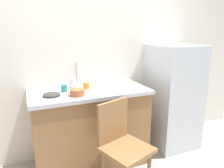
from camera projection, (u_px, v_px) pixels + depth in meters
back_wall at (91, 50)px, 2.56m from camera, size 4.80×0.10×2.59m
cabinet_base at (90, 129)px, 2.40m from camera, size 1.24×0.60×0.85m
countertop at (89, 91)px, 2.29m from camera, size 1.28×0.64×0.04m
faucet at (77, 74)px, 2.45m from camera, size 0.02×0.02×0.27m
refrigerator at (172, 96)px, 2.77m from camera, size 0.58×0.60×1.35m
chair at (122, 144)px, 1.94m from camera, size 0.51×0.51×0.89m
terracotta_bowl at (77, 92)px, 2.07m from camera, size 0.15×0.15×0.07m
hotplate at (51, 95)px, 2.06m from camera, size 0.17×0.17×0.02m
cup_white at (73, 83)px, 2.36m from camera, size 0.08×0.08×0.10m
cup_teal at (64, 88)px, 2.20m from camera, size 0.06×0.06×0.07m
cup_orange at (86, 86)px, 2.31m from camera, size 0.07×0.07×0.07m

